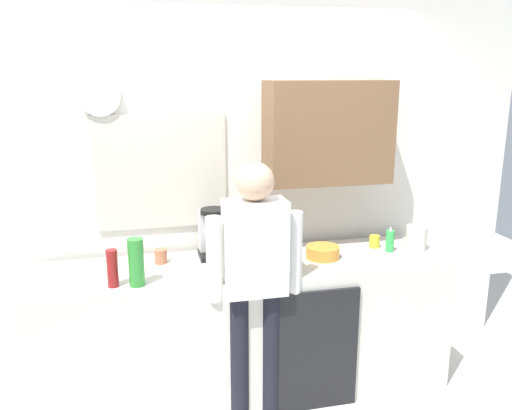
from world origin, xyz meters
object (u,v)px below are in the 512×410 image
object	(u,v)px
mixing_bowl	(323,252)
storage_canister	(416,238)
person_at_sink	(255,272)
cup_terracotta_mug	(161,256)
coffee_maker	(213,235)
dish_soap	(390,241)
bottle_dark_sauce	(247,246)
potted_plant	(280,246)
cup_yellow_cup	(374,241)
bottle_clear_soda	(136,262)
bottle_red_vinegar	(112,268)

from	to	relation	value
mixing_bowl	storage_canister	bearing A→B (deg)	0.29
person_at_sink	cup_terracotta_mug	bearing A→B (deg)	154.09
coffee_maker	mixing_bowl	distance (m)	0.73
dish_soap	storage_canister	world-z (taller)	dish_soap
bottle_dark_sauce	potted_plant	distance (m)	0.25
cup_yellow_cup	potted_plant	world-z (taller)	potted_plant
mixing_bowl	person_at_sink	xyz separation A→B (m)	(-0.52, -0.28, 0.01)
cup_terracotta_mug	mixing_bowl	size ratio (longest dim) A/B	0.42
cup_terracotta_mug	person_at_sink	xyz separation A→B (m)	(0.52, -0.43, 0.01)
bottle_dark_sauce	person_at_sink	distance (m)	0.38
dish_soap	storage_canister	size ratio (longest dim) A/B	1.06
cup_terracotta_mug	mixing_bowl	distance (m)	1.05
bottle_clear_soda	bottle_red_vinegar	bearing A→B (deg)	173.74
bottle_clear_soda	mixing_bowl	xyz separation A→B (m)	(1.20, 0.19, -0.10)
bottle_red_vinegar	potted_plant	distance (m)	1.02
bottle_red_vinegar	cup_yellow_cup	size ratio (longest dim) A/B	2.59
coffee_maker	person_at_sink	size ratio (longest dim) A/B	0.21
potted_plant	coffee_maker	bearing A→B (deg)	142.21
cup_yellow_cup	mixing_bowl	bearing A→B (deg)	-164.15
bottle_red_vinegar	bottle_clear_soda	world-z (taller)	bottle_clear_soda
bottle_red_vinegar	storage_canister	size ratio (longest dim) A/B	1.29
cup_yellow_cup	bottle_clear_soda	bearing A→B (deg)	-169.13
coffee_maker	cup_terracotta_mug	size ratio (longest dim) A/B	3.59
bottle_dark_sauce	storage_canister	xyz separation A→B (m)	(1.17, -0.09, -0.00)
potted_plant	dish_soap	xyz separation A→B (m)	(0.80, 0.10, -0.05)
cup_terracotta_mug	cup_yellow_cup	bearing A→B (deg)	-1.01
bottle_red_vinegar	potted_plant	world-z (taller)	potted_plant
mixing_bowl	storage_canister	distance (m)	0.68
person_at_sink	dish_soap	bearing A→B (deg)	30.20
dish_soap	bottle_dark_sauce	bearing A→B (deg)	175.69
bottle_clear_soda	storage_canister	xyz separation A→B (m)	(1.88, 0.19, -0.05)
mixing_bowl	storage_canister	size ratio (longest dim) A/B	1.29
coffee_maker	cup_terracotta_mug	bearing A→B (deg)	-170.16
bottle_dark_sauce	cup_yellow_cup	xyz separation A→B (m)	(0.92, 0.03, -0.05)
dish_soap	person_at_sink	distance (m)	1.06
bottle_red_vinegar	bottle_clear_soda	bearing A→B (deg)	-6.26
cup_terracotta_mug	potted_plant	xyz separation A→B (m)	(0.73, -0.23, 0.09)
storage_canister	bottle_red_vinegar	bearing A→B (deg)	-174.90
coffee_maker	cup_yellow_cup	bearing A→B (deg)	-4.43
bottle_red_vinegar	coffee_maker	bearing A→B (deg)	31.08
bottle_red_vinegar	person_at_sink	bearing A→B (deg)	-7.60
bottle_dark_sauce	storage_canister	size ratio (longest dim) A/B	1.06
cup_yellow_cup	dish_soap	world-z (taller)	dish_soap
cup_yellow_cup	storage_canister	distance (m)	0.28
mixing_bowl	dish_soap	bearing A→B (deg)	1.92
coffee_maker	person_at_sink	world-z (taller)	person_at_sink
cup_terracotta_mug	coffee_maker	bearing A→B (deg)	9.84
potted_plant	bottle_clear_soda	bearing A→B (deg)	-173.20
bottle_clear_soda	cup_terracotta_mug	xyz separation A→B (m)	(0.15, 0.34, -0.09)
bottle_red_vinegar	bottle_dark_sauce	size ratio (longest dim) A/B	1.22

